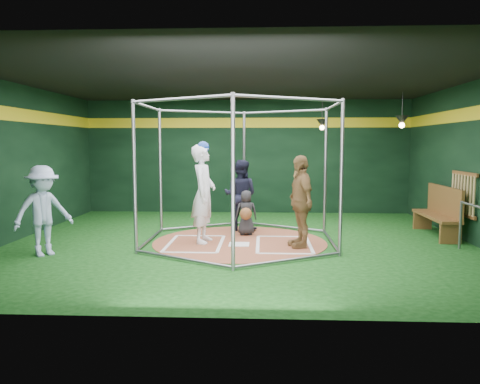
{
  "coord_description": "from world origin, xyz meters",
  "views": [
    {
      "loc": [
        0.5,
        -10.09,
        2.16
      ],
      "look_at": [
        0.0,
        0.1,
        1.1
      ],
      "focal_mm": 35.0,
      "sensor_mm": 36.0,
      "label": 1
    }
  ],
  "objects_px": {
    "visitor_leopard": "(300,201)",
    "dugout_bench": "(440,211)",
    "batter_figure": "(204,193)",
    "umpire": "(240,195)"
  },
  "relations": [
    {
      "from": "batter_figure",
      "to": "dugout_bench",
      "type": "xyz_separation_m",
      "value": [
        5.42,
        1.02,
        -0.5
      ]
    },
    {
      "from": "batter_figure",
      "to": "umpire",
      "type": "height_order",
      "value": "batter_figure"
    },
    {
      "from": "visitor_leopard",
      "to": "umpire",
      "type": "distance_m",
      "value": 2.25
    },
    {
      "from": "umpire",
      "to": "dugout_bench",
      "type": "bearing_deg",
      "value": -172.96
    },
    {
      "from": "visitor_leopard",
      "to": "umpire",
      "type": "bearing_deg",
      "value": -158.17
    },
    {
      "from": "umpire",
      "to": "dugout_bench",
      "type": "height_order",
      "value": "umpire"
    },
    {
      "from": "batter_figure",
      "to": "visitor_leopard",
      "type": "height_order",
      "value": "batter_figure"
    },
    {
      "from": "visitor_leopard",
      "to": "dugout_bench",
      "type": "bearing_deg",
      "value": 97.65
    },
    {
      "from": "batter_figure",
      "to": "umpire",
      "type": "distance_m",
      "value": 1.65
    },
    {
      "from": "umpire",
      "to": "batter_figure",
      "type": "bearing_deg",
      "value": 76.14
    }
  ]
}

